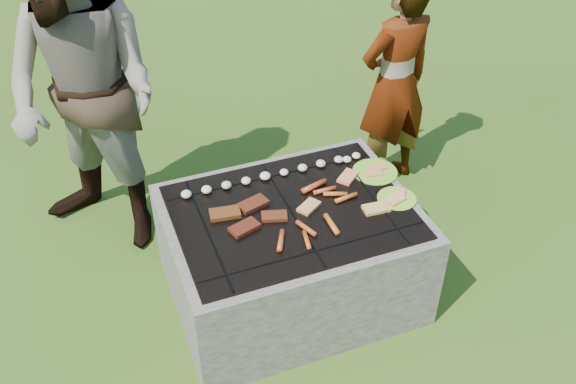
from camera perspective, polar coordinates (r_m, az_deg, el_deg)
name	(u,v)px	position (r m, az deg, el deg)	size (l,w,h in m)	color
lawn	(291,292)	(3.75, 0.28, -8.87)	(60.00, 60.00, 0.00)	#274C13
fire_pit	(291,257)	(3.55, 0.29, -5.77)	(1.30, 1.00, 0.62)	gray
mushrooms	(275,174)	(3.54, -1.18, 1.60)	(1.05, 0.07, 0.04)	#E8E5C5
pork_slabs	(246,215)	(3.29, -3.72, -2.02)	(0.39, 0.29, 0.02)	#924E1A
sausages	(317,207)	(3.33, 2.62, -1.34)	(0.55, 0.48, 0.03)	#BA631E
bread_on_grate	(347,197)	(3.42, 5.25, -0.44)	(0.46, 0.42, 0.02)	#D6C16D
plate_far	(375,172)	(3.63, 7.74, 1.76)	(0.28, 0.28, 0.03)	#BCEA38
plate_near	(397,199)	(3.46, 9.64, -0.59)	(0.27, 0.27, 0.03)	#F0F63B
cook	(395,84)	(4.24, 9.47, 9.46)	(0.54, 0.35, 1.48)	gray
bystander	(85,97)	(3.71, -17.63, 8.03)	(0.96, 0.75, 1.97)	#9F9585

